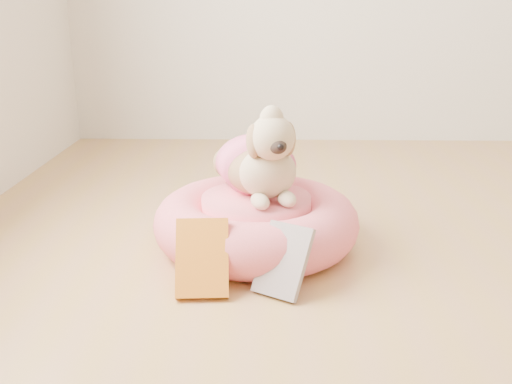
{
  "coord_description": "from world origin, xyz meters",
  "views": [
    {
      "loc": [
        -0.86,
        -1.11,
        0.77
      ],
      "look_at": [
        -0.9,
        0.61,
        0.21
      ],
      "focal_mm": 40.0,
      "sensor_mm": 36.0,
      "label": 1
    }
  ],
  "objects_px": {
    "dog": "(260,147)",
    "book_white": "(283,261)",
    "book_yellow": "(202,258)",
    "pet_bed": "(256,222)"
  },
  "relations": [
    {
      "from": "dog",
      "to": "book_white",
      "type": "distance_m",
      "value": 0.43
    },
    {
      "from": "book_yellow",
      "to": "dog",
      "type": "bearing_deg",
      "value": 62.85
    },
    {
      "from": "dog",
      "to": "book_yellow",
      "type": "bearing_deg",
      "value": -131.73
    },
    {
      "from": "dog",
      "to": "book_yellow",
      "type": "height_order",
      "value": "dog"
    },
    {
      "from": "pet_bed",
      "to": "dog",
      "type": "height_order",
      "value": "dog"
    },
    {
      "from": "dog",
      "to": "book_yellow",
      "type": "relative_size",
      "value": 1.95
    },
    {
      "from": "pet_bed",
      "to": "dog",
      "type": "bearing_deg",
      "value": 70.81
    },
    {
      "from": "pet_bed",
      "to": "book_white",
      "type": "bearing_deg",
      "value": -75.67
    },
    {
      "from": "pet_bed",
      "to": "book_yellow",
      "type": "relative_size",
      "value": 3.05
    },
    {
      "from": "pet_bed",
      "to": "book_white",
      "type": "height_order",
      "value": "book_white"
    }
  ]
}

